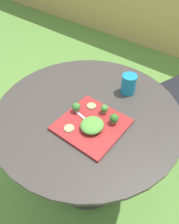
{
  "coord_description": "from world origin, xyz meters",
  "views": [
    {
      "loc": [
        0.5,
        -0.62,
        1.5
      ],
      "look_at": [
        0.04,
        -0.03,
        0.75
      ],
      "focal_mm": 35.33,
      "sensor_mm": 36.0,
      "label": 1
    }
  ],
  "objects": [
    {
      "name": "ground_plane",
      "position": [
        0.0,
        0.0,
        0.0
      ],
      "size": [
        12.0,
        12.0,
        0.0
      ],
      "primitive_type": "plane",
      "color": "#568438"
    },
    {
      "name": "patio_table",
      "position": [
        0.0,
        0.0,
        0.47
      ],
      "size": [
        0.95,
        0.95,
        0.71
      ],
      "color": "#38332D",
      "rests_on": "ground_plane"
    },
    {
      "name": "salad_plate",
      "position": [
        0.08,
        -0.07,
        0.72
      ],
      "size": [
        0.29,
        0.29,
        0.01
      ],
      "primitive_type": "cube",
      "color": "maroon",
      "rests_on": "patio_table"
    },
    {
      "name": "drinking_glass",
      "position": [
        0.08,
        0.25,
        0.76
      ],
      "size": [
        0.08,
        0.08,
        0.11
      ],
      "color": "teal",
      "rests_on": "patio_table"
    },
    {
      "name": "fork",
      "position": [
        0.03,
        -0.06,
        0.73
      ],
      "size": [
        0.15,
        0.05,
        0.0
      ],
      "color": "silver",
      "rests_on": "salad_plate"
    },
    {
      "name": "lettuce_mound",
      "position": [
        0.1,
        -0.09,
        0.75
      ],
      "size": [
        0.1,
        0.11,
        0.04
      ],
      "primitive_type": "ellipsoid",
      "color": "#519338",
      "rests_on": "salad_plate"
    },
    {
      "name": "broccoli_floret_0",
      "position": [
        0.08,
        0.03,
        0.76
      ],
      "size": [
        0.04,
        0.04,
        0.05
      ],
      "color": "#99B770",
      "rests_on": "salad_plate"
    },
    {
      "name": "broccoli_floret_1",
      "position": [
        -0.03,
        -0.05,
        0.76
      ],
      "size": [
        0.04,
        0.04,
        0.05
      ],
      "color": "#99B770",
      "rests_on": "salad_plate"
    },
    {
      "name": "broccoli_floret_2",
      "position": [
        0.16,
        0.0,
        0.76
      ],
      "size": [
        0.04,
        0.04,
        0.05
      ],
      "color": "#99B770",
      "rests_on": "salad_plate"
    },
    {
      "name": "cucumber_slice_0",
      "position": [
        0.01,
        0.02,
        0.73
      ],
      "size": [
        0.04,
        0.04,
        0.01
      ],
      "primitive_type": "cylinder",
      "color": "#8EB766",
      "rests_on": "salad_plate"
    },
    {
      "name": "cucumber_slice_1",
      "position": [
        0.02,
        -0.16,
        0.73
      ],
      "size": [
        0.05,
        0.05,
        0.01
      ],
      "primitive_type": "cylinder",
      "color": "#8EB766",
      "rests_on": "salad_plate"
    }
  ]
}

